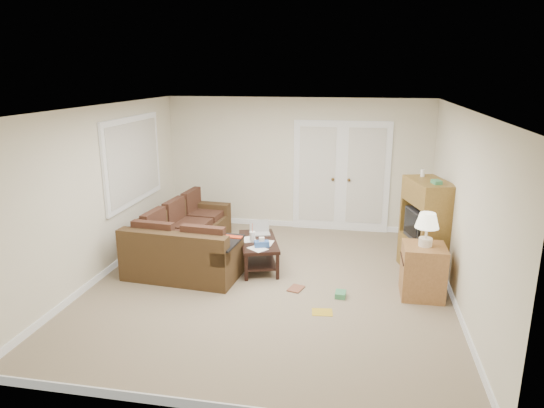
% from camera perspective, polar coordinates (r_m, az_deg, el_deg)
% --- Properties ---
extents(floor, '(5.50, 5.50, 0.00)m').
position_cam_1_polar(floor, '(7.05, -0.24, -9.46)').
color(floor, gray).
rests_on(floor, ground).
extents(ceiling, '(5.00, 5.50, 0.02)m').
position_cam_1_polar(ceiling, '(6.42, -0.27, 11.26)').
color(ceiling, silver).
rests_on(ceiling, wall_back).
extents(wall_left, '(0.02, 5.50, 2.50)m').
position_cam_1_polar(wall_left, '(7.49, -19.40, 1.28)').
color(wall_left, silver).
rests_on(wall_left, floor).
extents(wall_right, '(0.02, 5.50, 2.50)m').
position_cam_1_polar(wall_right, '(6.65, 21.43, -0.63)').
color(wall_right, silver).
rests_on(wall_right, floor).
extents(wall_back, '(5.00, 0.02, 2.50)m').
position_cam_1_polar(wall_back, '(9.28, 2.92, 4.71)').
color(wall_back, silver).
rests_on(wall_back, floor).
extents(wall_front, '(5.00, 0.02, 2.50)m').
position_cam_1_polar(wall_front, '(4.11, -7.52, -9.35)').
color(wall_front, silver).
rests_on(wall_front, floor).
extents(baseboards, '(5.00, 5.50, 0.10)m').
position_cam_1_polar(baseboards, '(7.03, -0.24, -9.09)').
color(baseboards, silver).
rests_on(baseboards, floor).
extents(french_doors, '(1.80, 0.05, 2.13)m').
position_cam_1_polar(french_doors, '(9.21, 8.13, 3.14)').
color(french_doors, silver).
rests_on(french_doors, floor).
extents(window_left, '(0.05, 1.92, 1.42)m').
position_cam_1_polar(window_left, '(8.28, -15.98, 4.95)').
color(window_left, silver).
rests_on(window_left, wall_left).
extents(sectional_sofa, '(1.74, 2.65, 0.78)m').
position_cam_1_polar(sectional_sofa, '(7.92, -10.22, -4.49)').
color(sectional_sofa, '#46311B').
rests_on(sectional_sofa, floor).
extents(coffee_table, '(0.84, 1.19, 0.73)m').
position_cam_1_polar(coffee_table, '(7.58, -1.57, -5.66)').
color(coffee_table, black).
rests_on(coffee_table, floor).
extents(tv_armoire, '(0.72, 0.99, 1.53)m').
position_cam_1_polar(tv_armoire, '(7.58, 17.62, -2.56)').
color(tv_armoire, brown).
rests_on(tv_armoire, floor).
extents(side_cabinet, '(0.56, 0.56, 1.18)m').
position_cam_1_polar(side_cabinet, '(6.86, 17.36, -7.07)').
color(side_cabinet, '#9E6A3A').
rests_on(side_cabinet, floor).
extents(space_heater, '(0.13, 0.12, 0.29)m').
position_cam_1_polar(space_heater, '(8.97, 16.36, -3.60)').
color(space_heater, white).
rests_on(space_heater, floor).
extents(floor_magazine, '(0.28, 0.23, 0.01)m').
position_cam_1_polar(floor_magazine, '(6.34, 5.93, -12.54)').
color(floor_magazine, gold).
rests_on(floor_magazine, floor).
extents(floor_greenbox, '(0.15, 0.19, 0.07)m').
position_cam_1_polar(floor_greenbox, '(6.74, 8.06, -10.48)').
color(floor_greenbox, '#3F8A58').
rests_on(floor_greenbox, floor).
extents(floor_book, '(0.25, 0.29, 0.02)m').
position_cam_1_polar(floor_book, '(6.95, 2.14, -9.77)').
color(floor_book, brown).
rests_on(floor_book, floor).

